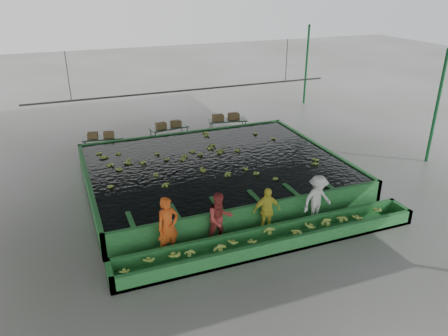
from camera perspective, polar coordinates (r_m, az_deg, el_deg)
name	(u,v)px	position (r m, az deg, el deg)	size (l,w,h in m)	color
ground	(229,197)	(16.65, 0.63, -3.80)	(80.00, 80.00, 0.00)	slate
shed_roof	(229,64)	(15.02, 0.72, 13.39)	(20.00, 22.00, 0.04)	gray
shed_posts	(229,135)	(15.66, 0.67, 4.35)	(20.00, 22.00, 5.00)	#17602E
flotation_tank	(215,171)	(17.71, -1.18, -0.42)	(10.00, 8.00, 0.90)	#287534
tank_water	(215,162)	(17.56, -1.19, 0.77)	(9.70, 7.70, 0.00)	black
sorting_trough	(273,240)	(13.71, 6.37, -9.31)	(10.00, 1.00, 0.50)	#287534
cableway_rail	(188,90)	(20.05, -4.78, 10.09)	(0.08, 0.08, 14.00)	#59605B
rail_hanger_left	(68,77)	(19.05, -19.70, 11.18)	(0.04, 0.04, 2.00)	#59605B
rail_hanger_right	(287,61)	(21.78, 8.17, 13.71)	(0.04, 0.04, 2.00)	#59605B
worker_a	(168,227)	(13.04, -7.32, -7.63)	(0.69, 0.45, 1.89)	#E35419
worker_b	(220,219)	(13.49, -0.56, -6.66)	(0.84, 0.66, 1.73)	#AB3734
worker_c	(267,211)	(14.09, 5.58, -5.62)	(0.95, 0.40, 1.62)	yellow
worker_d	(317,200)	(14.94, 12.10, -4.05)	(1.12, 0.64, 1.73)	silver
packing_table_left	(104,146)	(21.27, -15.40, 2.84)	(1.87, 0.75, 0.85)	#59605B
packing_table_mid	(169,135)	(22.07, -7.17, 4.29)	(1.88, 0.75, 0.86)	#59605B
packing_table_right	(228,128)	(22.97, 0.47, 5.30)	(1.95, 0.78, 0.89)	#59605B
box_stack_left	(101,138)	(21.08, -15.77, 3.85)	(1.19, 0.33, 0.26)	brown
box_stack_mid	(169,127)	(21.89, -7.24, 5.31)	(1.26, 0.35, 0.27)	brown
box_stack_right	(226,120)	(22.82, 0.24, 6.35)	(1.40, 0.39, 0.30)	brown
floating_bananas	(208,155)	(18.25, -2.07, 1.68)	(8.49, 5.79, 0.12)	#A0C147
trough_bananas	(273,236)	(13.63, 6.40, -8.78)	(8.74, 0.58, 0.12)	#A0C147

